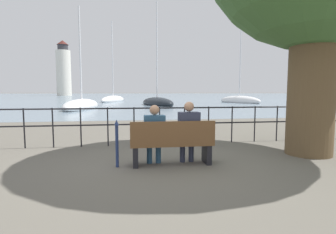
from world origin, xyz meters
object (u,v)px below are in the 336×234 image
at_px(park_bench, 172,144).
at_px(harbor_lighthouse, 64,70).
at_px(seated_person_left, 154,132).
at_px(sailboat_1, 113,99).
at_px(sailboat_0, 239,100).
at_px(sailboat_3, 157,102).
at_px(closed_umbrella, 117,141).
at_px(sailboat_2, 82,106).
at_px(seated_person_right, 189,130).

xyz_separation_m(park_bench, harbor_lighthouse, (-26.59, 106.94, 9.84)).
relative_size(seated_person_left, sailboat_1, 0.10).
distance_m(sailboat_0, harbor_lighthouse, 88.95).
bearing_deg(harbor_lighthouse, seated_person_left, -76.20).
distance_m(park_bench, harbor_lighthouse, 110.63).
xyz_separation_m(seated_person_left, sailboat_0, (14.27, 28.29, -0.30)).
bearing_deg(harbor_lighthouse, sailboat_0, -62.72).
relative_size(park_bench, sailboat_3, 0.14).
bearing_deg(seated_person_left, sailboat_0, 63.24).
height_order(closed_umbrella, sailboat_2, sailboat_2).
bearing_deg(seated_person_right, sailboat_2, 105.80).
bearing_deg(closed_umbrella, harbor_lighthouse, 103.42).
bearing_deg(park_bench, sailboat_1, 95.02).
distance_m(sailboat_2, sailboat_3, 8.93).
bearing_deg(seated_person_left, closed_umbrella, -176.62).
bearing_deg(sailboat_0, park_bench, -138.96).
xyz_separation_m(sailboat_0, sailboat_1, (-17.04, 7.10, -0.03)).
relative_size(park_bench, harbor_lighthouse, 0.08).
height_order(sailboat_3, harbor_lighthouse, harbor_lighthouse).
relative_size(seated_person_left, harbor_lighthouse, 0.05).
height_order(sailboat_0, sailboat_1, sailboat_0).
height_order(park_bench, seated_person_left, seated_person_left).
relative_size(closed_umbrella, sailboat_2, 0.10).
height_order(closed_umbrella, sailboat_0, sailboat_0).
bearing_deg(sailboat_1, seated_person_left, -68.81).
relative_size(sailboat_0, sailboat_1, 1.05).
relative_size(park_bench, sailboat_1, 0.14).
relative_size(sailboat_2, harbor_lighthouse, 0.41).
distance_m(closed_umbrella, sailboat_3, 24.02).
distance_m(sailboat_1, sailboat_3, 12.85).
height_order(seated_person_right, sailboat_2, sailboat_2).
distance_m(closed_umbrella, sailboat_0, 32.07).
bearing_deg(seated_person_right, sailboat_3, 85.30).
height_order(sailboat_1, sailboat_3, sailboat_1).
bearing_deg(sailboat_0, harbor_lighthouse, 94.46).
bearing_deg(park_bench, seated_person_right, 12.05).
bearing_deg(sailboat_2, sailboat_1, 91.56).
bearing_deg(park_bench, sailboat_3, 84.48).
relative_size(sailboat_3, harbor_lighthouse, 0.52).
bearing_deg(harbor_lighthouse, park_bench, -76.03).
height_order(park_bench, sailboat_1, sailboat_1).
distance_m(park_bench, sailboat_2, 19.12).
relative_size(park_bench, seated_person_left, 1.37).
distance_m(park_bench, sailboat_1, 35.61).
height_order(seated_person_left, sailboat_0, sailboat_0).
xyz_separation_m(sailboat_3, harbor_lighthouse, (-28.89, 83.12, 9.95)).
distance_m(sailboat_0, sailboat_3, 12.48).
bearing_deg(sailboat_3, seated_person_right, -111.58).
height_order(sailboat_0, harbor_lighthouse, harbor_lighthouse).
bearing_deg(harbor_lighthouse, sailboat_1, -71.82).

